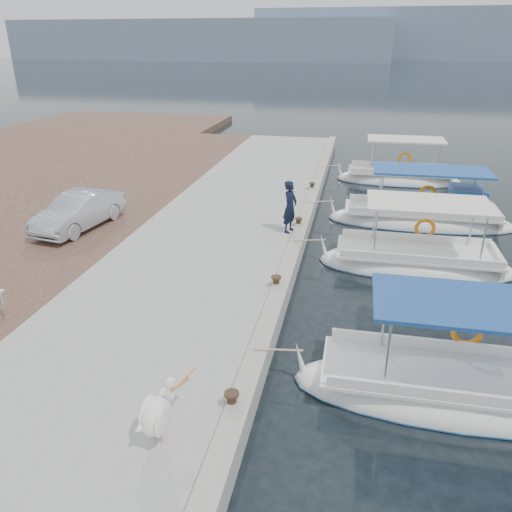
{
  "coord_description": "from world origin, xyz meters",
  "views": [
    {
      "loc": [
        1.56,
        -10.62,
        6.72
      ],
      "look_at": [
        -1.0,
        1.92,
        1.2
      ],
      "focal_mm": 35.0,
      "sensor_mm": 36.0,
      "label": 1
    }
  ],
  "objects": [
    {
      "name": "cobblestone_strip",
      "position": [
        -8.0,
        5.0,
        0.25
      ],
      "size": [
        4.0,
        40.0,
        0.5
      ],
      "primitive_type": "cube",
      "color": "#4C3228",
      "rests_on": "ground"
    },
    {
      "name": "parked_car",
      "position": [
        -8.05,
        4.77,
        1.14
      ],
      "size": [
        1.93,
        4.02,
        1.27
      ],
      "primitive_type": "imported",
      "rotation": [
        0.0,
        0.0,
        -0.16
      ],
      "color": "#A8B2C0",
      "rests_on": "cobblestone_strip"
    },
    {
      "name": "fisherman",
      "position": [
        -0.6,
        5.91,
        1.42
      ],
      "size": [
        0.63,
        0.78,
        1.84
      ],
      "primitive_type": "imported",
      "rotation": [
        0.0,
        0.0,
        1.25
      ],
      "color": "black",
      "rests_on": "concrete_quay"
    },
    {
      "name": "fishing_caique_b",
      "position": [
        3.87,
        -1.78,
        0.13
      ],
      "size": [
        6.56,
        2.17,
        2.83
      ],
      "color": "white",
      "rests_on": "ground"
    },
    {
      "name": "pelican",
      "position": [
        -1.36,
        -4.52,
        1.04
      ],
      "size": [
        0.81,
        1.33,
        1.05
      ],
      "color": "tan",
      "rests_on": "concrete_quay"
    },
    {
      "name": "quay_curb",
      "position": [
        -0.22,
        5.0,
        0.56
      ],
      "size": [
        0.44,
        40.0,
        0.12
      ],
      "primitive_type": "cube",
      "color": "gray",
      "rests_on": "concrete_quay"
    },
    {
      "name": "ground",
      "position": [
        0.0,
        0.0,
        0.0
      ],
      "size": [
        400.0,
        400.0,
        0.0
      ],
      "primitive_type": "plane",
      "color": "black",
      "rests_on": "ground"
    },
    {
      "name": "fishing_caique_c",
      "position": [
        3.66,
        4.7,
        0.13
      ],
      "size": [
        6.14,
        2.32,
        2.83
      ],
      "color": "white",
      "rests_on": "ground"
    },
    {
      "name": "concrete_quay",
      "position": [
        -3.0,
        5.0,
        0.25
      ],
      "size": [
        6.0,
        40.0,
        0.5
      ],
      "primitive_type": "cube",
      "color": "gray",
      "rests_on": "ground"
    },
    {
      "name": "fishing_caique_d",
      "position": [
        4.31,
        9.11,
        0.19
      ],
      "size": [
        7.23,
        2.22,
        2.83
      ],
      "color": "white",
      "rests_on": "ground"
    },
    {
      "name": "mooring_bollards",
      "position": [
        -0.35,
        1.5,
        0.69
      ],
      "size": [
        0.28,
        20.28,
        0.33
      ],
      "color": "black",
      "rests_on": "concrete_quay"
    },
    {
      "name": "fishing_caique_e",
      "position": [
        3.74,
        15.66,
        0.13
      ],
      "size": [
        6.3,
        2.29,
        2.83
      ],
      "color": "white",
      "rests_on": "ground"
    },
    {
      "name": "distant_hills",
      "position": [
        29.61,
        201.49,
        7.61
      ],
      "size": [
        330.0,
        60.0,
        18.0
      ],
      "color": "gray",
      "rests_on": "ground"
    }
  ]
}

